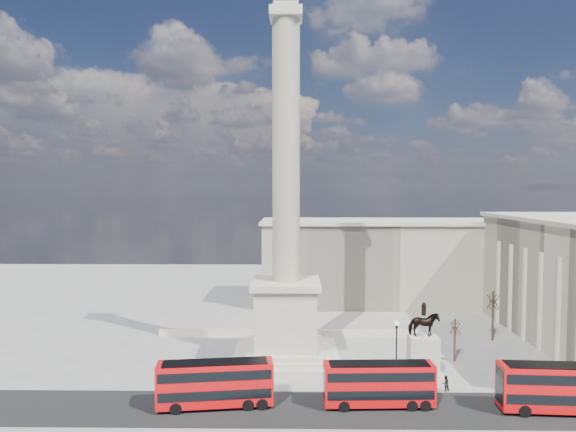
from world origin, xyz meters
The scene contains 15 objects.
ground centered at (0.00, 0.00, 0.00)m, with size 180.00×180.00×0.00m, color gray.
asphalt_road centered at (5.00, -10.00, 0.00)m, with size 120.00×9.00×0.01m, color black.
nelsons_column centered at (0.00, 5.00, 12.92)m, with size 14.00×14.00×49.85m.
balustrade_wall centered at (0.00, 16.00, 0.55)m, with size 40.00×0.60×1.10m, color beige.
building_northeast centered at (20.00, 40.00, 8.32)m, with size 51.00×17.00×16.60m.
red_bus_a centered at (-7.09, -9.73, 2.57)m, with size 12.33×4.35×4.89m.
red_bus_b centered at (10.11, -9.32, 2.46)m, with size 11.65×3.14×4.69m.
red_bus_c centered at (28.59, -10.56, 2.63)m, with size 12.52×3.56×5.02m.
victorian_lamp centered at (13.61, -0.51, 4.03)m, with size 0.59×0.59×6.84m.
equestrian_statue centered at (16.90, -0.44, 3.23)m, with size 4.46×3.35×9.17m.
bare_tree_mid centered at (22.43, 4.99, 4.76)m, with size 1.59×1.59×6.04m.
bare_tree_far centered at (31.09, 14.52, 6.25)m, with size 1.94×1.94×7.93m.
pedestrian_walking centered at (12.37, -6.50, 0.84)m, with size 0.62×0.40×1.69m, color black.
pedestrian_standing centered at (18.29, -5.10, 0.91)m, with size 0.89×0.69×1.83m, color black.
pedestrian_crossing centered at (10.66, -5.63, 0.83)m, with size 0.98×0.41×1.67m, color black.
Camera 1 is at (1.24, -62.36, 23.14)m, focal length 32.00 mm.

